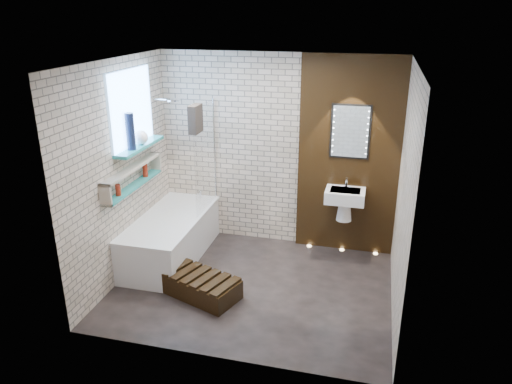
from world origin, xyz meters
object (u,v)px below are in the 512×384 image
(bathtub, at_px, (171,237))
(walnut_step, at_px, (196,285))
(led_mirror, at_px, (350,132))
(bath_screen, at_px, (205,157))
(washbasin, at_px, (345,200))

(bathtub, bearing_deg, walnut_step, -50.20)
(led_mirror, height_order, walnut_step, led_mirror)
(led_mirror, bearing_deg, bath_screen, -169.34)
(bathtub, bearing_deg, bath_screen, 51.10)
(bath_screen, bearing_deg, bathtub, -128.90)
(bath_screen, height_order, led_mirror, led_mirror)
(washbasin, bearing_deg, led_mirror, 90.00)
(bathtub, xyz_separation_m, led_mirror, (2.17, 0.78, 1.36))
(washbasin, xyz_separation_m, walnut_step, (-1.55, -1.37, -0.68))
(bathtub, distance_m, bath_screen, 1.14)
(washbasin, height_order, walnut_step, washbasin)
(led_mirror, bearing_deg, washbasin, -90.00)
(washbasin, relative_size, walnut_step, 0.57)
(bath_screen, distance_m, washbasin, 1.89)
(walnut_step, bearing_deg, led_mirror, 44.67)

